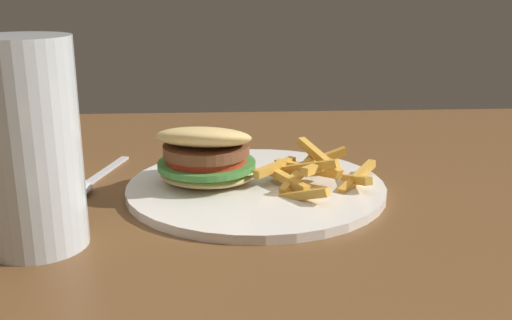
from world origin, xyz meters
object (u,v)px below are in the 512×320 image
Objects in this scene: meal_plate_near at (238,174)px; spoon at (74,188)px; juice_glass at (21,142)px; beer_glass at (30,152)px.

spoon is (0.19, -0.00, -0.01)m from meal_plate_near.
meal_plate_near is 1.62× the size of spoon.
meal_plate_near is 1.79× the size of juice_glass.
meal_plate_near is at bearing 169.05° from juice_glass.
meal_plate_near is at bearing -144.28° from beer_glass.
juice_glass reaches higher than meal_plate_near.
juice_glass is 0.09m from spoon.
meal_plate_near reaches higher than spoon.
beer_glass is at bearing 110.53° from juice_glass.
juice_glass is at bearing -69.47° from beer_glass.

